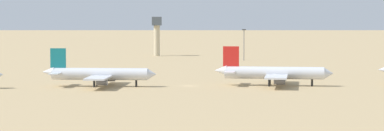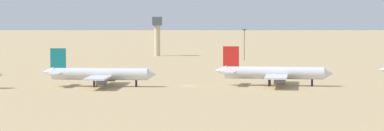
{
  "view_description": "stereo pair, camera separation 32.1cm",
  "coord_description": "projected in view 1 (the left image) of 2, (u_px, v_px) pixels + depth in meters",
  "views": [
    {
      "loc": [
        -10.07,
        -256.13,
        23.77
      ],
      "look_at": [
        1.46,
        7.31,
        6.0
      ],
      "focal_mm": 75.97,
      "sensor_mm": 36.0,
      "label": 1
    },
    {
      "loc": [
        -9.75,
        -256.14,
        23.77
      ],
      "look_at": [
        1.46,
        7.31,
        6.0
      ],
      "focal_mm": 75.97,
      "sensor_mm": 36.0,
      "label": 2
    }
  ],
  "objects": [
    {
      "name": "light_pole_west",
      "position": [
        244.0,
        42.0,
        389.46
      ],
      "size": [
        1.8,
        0.5,
        15.0
      ],
      "color": "#59595E",
      "rests_on": "ground"
    },
    {
      "name": "parked_jet_red_3",
      "position": [
        273.0,
        73.0,
        257.55
      ],
      "size": [
        37.66,
        32.14,
        12.48
      ],
      "rotation": [
        0.0,
        0.0,
        -0.18
      ],
      "color": "silver",
      "rests_on": "ground"
    },
    {
      "name": "ridge_east",
      "position": [
        382.0,
        5.0,
        1232.3
      ],
      "size": [
        272.89,
        176.57,
        66.91
      ],
      "primitive_type": "pyramid",
      "rotation": [
        0.0,
        0.0,
        0.03
      ],
      "color": "slate",
      "rests_on": "ground"
    },
    {
      "name": "ground",
      "position": [
        188.0,
        86.0,
        257.34
      ],
      "size": [
        4000.0,
        4000.0,
        0.0
      ],
      "primitive_type": "plane",
      "color": "tan"
    },
    {
      "name": "parked_jet_teal_2",
      "position": [
        99.0,
        74.0,
        254.8
      ],
      "size": [
        36.43,
        30.85,
        12.03
      ],
      "rotation": [
        0.0,
        0.0,
        -0.12
      ],
      "color": "silver",
      "rests_on": "ground"
    },
    {
      "name": "control_tower",
      "position": [
        157.0,
        32.0,
        428.64
      ],
      "size": [
        5.2,
        5.2,
        20.69
      ],
      "color": "#C6B793",
      "rests_on": "ground"
    }
  ]
}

